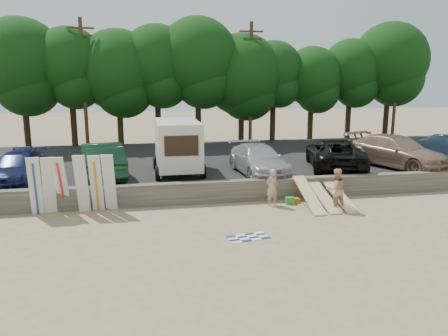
# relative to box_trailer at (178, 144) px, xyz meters

# --- Properties ---
(ground) EXTENTS (120.00, 120.00, 0.00)m
(ground) POSITION_rel_box_trailer_xyz_m (4.36, -6.46, -2.25)
(ground) COLOR tan
(ground) RESTS_ON ground
(seawall) EXTENTS (44.00, 0.50, 1.00)m
(seawall) POSITION_rel_box_trailer_xyz_m (4.36, -3.46, -1.75)
(seawall) COLOR #6B6356
(seawall) RESTS_ON ground
(parking_lot) EXTENTS (44.00, 14.50, 0.70)m
(parking_lot) POSITION_rel_box_trailer_xyz_m (4.36, 4.04, -1.90)
(parking_lot) COLOR #282828
(parking_lot) RESTS_ON ground
(treeline) EXTENTS (34.76, 6.69, 9.48)m
(treeline) POSITION_rel_box_trailer_xyz_m (3.26, 11.02, 4.29)
(treeline) COLOR #382616
(treeline) RESTS_ON parking_lot
(utility_poles) EXTENTS (25.80, 0.26, 9.00)m
(utility_poles) POSITION_rel_box_trailer_xyz_m (6.36, 9.54, 3.17)
(utility_poles) COLOR #473321
(utility_poles) RESTS_ON parking_lot
(box_trailer) EXTENTS (2.51, 4.40, 2.77)m
(box_trailer) POSITION_rel_box_trailer_xyz_m (0.00, 0.00, 0.00)
(box_trailer) COLOR beige
(box_trailer) RESTS_ON parking_lot
(car_0) EXTENTS (2.32, 5.07, 1.44)m
(car_0) POSITION_rel_box_trailer_xyz_m (-7.79, -0.64, -0.84)
(car_0) COLOR #141B47
(car_0) RESTS_ON parking_lot
(car_1) EXTENTS (2.77, 5.70, 1.80)m
(car_1) POSITION_rel_box_trailer_xyz_m (-3.86, -0.29, -0.65)
(car_1) COLOR #13341F
(car_1) RESTS_ON parking_lot
(car_2) EXTENTS (2.52, 5.39, 1.52)m
(car_2) POSITION_rel_box_trailer_xyz_m (4.13, -1.03, -0.79)
(car_2) COLOR #AAAAAF
(car_2) RESTS_ON parking_lot
(car_3) EXTENTS (4.21, 6.43, 1.65)m
(car_3) POSITION_rel_box_trailer_xyz_m (8.72, -0.34, -0.73)
(car_3) COLOR black
(car_3) RESTS_ON parking_lot
(car_4) EXTENTS (4.58, 6.59, 1.77)m
(car_4) POSITION_rel_box_trailer_xyz_m (12.31, -0.64, -0.67)
(car_4) COLOR #90715B
(car_4) RESTS_ON parking_lot
(surfboard_upright_0) EXTENTS (0.57, 0.72, 2.54)m
(surfboard_upright_0) POSITION_rel_box_trailer_xyz_m (-6.25, -4.10, -0.98)
(surfboard_upright_0) COLOR silver
(surfboard_upright_0) RESTS_ON ground
(surfboard_upright_1) EXTENTS (0.62, 0.81, 2.53)m
(surfboard_upright_1) POSITION_rel_box_trailer_xyz_m (-5.73, -4.06, -0.99)
(surfboard_upright_1) COLOR silver
(surfboard_upright_1) RESTS_ON ground
(surfboard_upright_2) EXTENTS (0.60, 0.91, 2.49)m
(surfboard_upright_2) POSITION_rel_box_trailer_xyz_m (-5.26, -3.84, -1.01)
(surfboard_upright_2) COLOR silver
(surfboard_upright_2) RESTS_ON ground
(surfboard_upright_3) EXTENTS (0.57, 0.64, 2.56)m
(surfboard_upright_3) POSITION_rel_box_trailer_xyz_m (-4.41, -4.05, -0.98)
(surfboard_upright_3) COLOR silver
(surfboard_upright_3) RESTS_ON ground
(surfboard_upright_4) EXTENTS (0.55, 0.72, 2.54)m
(surfboard_upright_4) POSITION_rel_box_trailer_xyz_m (-3.82, -4.03, -0.99)
(surfboard_upright_4) COLOR silver
(surfboard_upright_4) RESTS_ON ground
(surfboard_upright_5) EXTENTS (0.57, 0.71, 2.54)m
(surfboard_upright_5) POSITION_rel_box_trailer_xyz_m (-3.28, -3.99, -0.98)
(surfboard_upright_5) COLOR silver
(surfboard_upright_5) RESTS_ON ground
(surfboard_low_0) EXTENTS (0.56, 2.83, 1.12)m
(surfboard_low_0) POSITION_rel_box_trailer_xyz_m (5.38, -4.98, -1.70)
(surfboard_low_0) COLOR #D7BB88
(surfboard_low_0) RESTS_ON ground
(surfboard_low_1) EXTENTS (0.56, 2.90, 0.92)m
(surfboard_low_1) POSITION_rel_box_trailer_xyz_m (6.09, -4.89, -1.80)
(surfboard_low_1) COLOR #D7BB88
(surfboard_low_1) RESTS_ON ground
(surfboard_low_2) EXTENTS (0.56, 2.91, 0.88)m
(surfboard_low_2) POSITION_rel_box_trailer_xyz_m (6.87, -4.94, -1.82)
(surfboard_low_2) COLOR #D7BB88
(surfboard_low_2) RESTS_ON ground
(beachgoer_a) EXTENTS (0.71, 0.57, 1.68)m
(beachgoer_a) POSITION_rel_box_trailer_xyz_m (3.81, -4.48, -1.41)
(beachgoer_a) COLOR tan
(beachgoer_a) RESTS_ON ground
(beachgoer_b) EXTENTS (0.95, 0.77, 1.85)m
(beachgoer_b) POSITION_rel_box_trailer_xyz_m (6.34, -5.66, -1.33)
(beachgoer_b) COLOR tan
(beachgoer_b) RESTS_ON ground
(cooler) EXTENTS (0.42, 0.35, 0.32)m
(cooler) POSITION_rel_box_trailer_xyz_m (4.71, -4.40, -2.09)
(cooler) COLOR green
(cooler) RESTS_ON ground
(gear_bag) EXTENTS (0.35, 0.31, 0.22)m
(gear_bag) POSITION_rel_box_trailer_xyz_m (5.06, -4.25, -2.14)
(gear_bag) COLOR orange
(gear_bag) RESTS_ON ground
(beach_towel) EXTENTS (1.75, 1.75, 0.00)m
(beach_towel) POSITION_rel_box_trailer_xyz_m (1.80, -8.21, -2.25)
(beach_towel) COLOR white
(beach_towel) RESTS_ON ground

